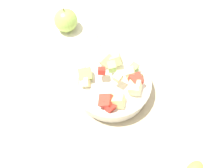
# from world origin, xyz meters

# --- Properties ---
(ground_plane) EXTENTS (2.40, 2.40, 0.00)m
(ground_plane) POSITION_xyz_m (0.00, 0.00, 0.00)
(ground_plane) COLOR silver
(placemat) EXTENTS (0.42, 0.33, 0.01)m
(placemat) POSITION_xyz_m (0.00, 0.00, 0.00)
(placemat) COLOR tan
(placemat) RESTS_ON ground_plane
(salad_bowl) EXTENTS (0.23, 0.23, 0.12)m
(salad_bowl) POSITION_xyz_m (0.01, -0.00, 0.04)
(salad_bowl) COLOR white
(salad_bowl) RESTS_ON placemat
(serving_spoon) EXTENTS (0.19, 0.12, 0.01)m
(serving_spoon) POSITION_xyz_m (-0.15, -0.09, 0.01)
(serving_spoon) COLOR #B7B7BC
(serving_spoon) RESTS_ON placemat
(whole_apple) EXTENTS (0.08, 0.08, 0.10)m
(whole_apple) POSITION_xyz_m (-0.21, -0.22, 0.04)
(whole_apple) COLOR #9EC656
(whole_apple) RESTS_ON ground_plane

